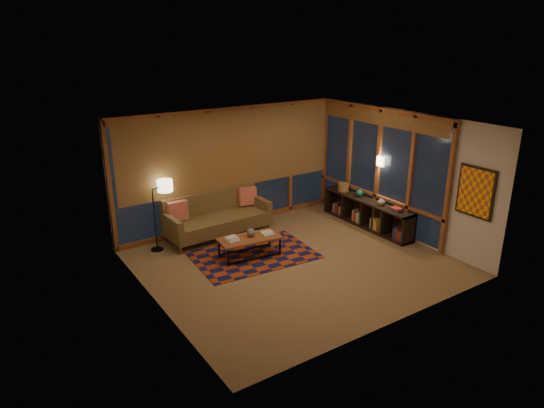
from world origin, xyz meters
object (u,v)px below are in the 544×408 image
sofa (218,216)px  bookshelf (367,213)px  coffee_table (250,247)px  floor_lamp (155,217)px

sofa → bookshelf: bearing=-25.8°
coffee_table → bookshelf: bookshelf is taller
coffee_table → floor_lamp: bearing=144.0°
floor_lamp → bookshelf: size_ratio=0.56×
bookshelf → coffee_table: bearing=178.2°
sofa → coffee_table: 1.30m
coffee_table → sofa: bearing=98.1°
coffee_table → bookshelf: bearing=4.7°
sofa → bookshelf: sofa is taller
coffee_table → bookshelf: 3.06m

